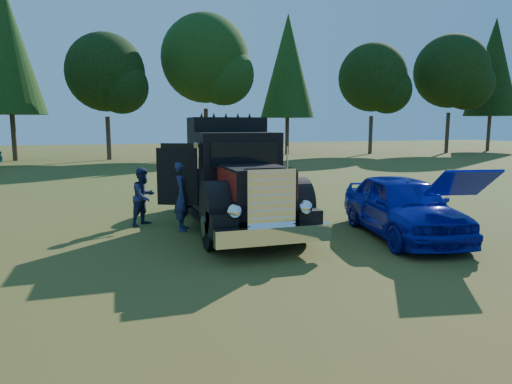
% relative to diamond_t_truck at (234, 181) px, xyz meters
% --- Properties ---
extents(ground, '(120.00, 120.00, 0.00)m').
position_rel_diamond_t_truck_xyz_m(ground, '(0.43, -2.99, -1.28)').
color(ground, '#2F5218').
rests_on(ground, ground).
extents(treeline, '(72.10, 19.12, 13.84)m').
position_rel_diamond_t_truck_xyz_m(treeline, '(0.71, 26.09, 6.43)').
color(treeline, '#2D2116').
rests_on(treeline, ground).
extents(diamond_t_truck, '(3.29, 7.16, 3.00)m').
position_rel_diamond_t_truck_xyz_m(diamond_t_truck, '(0.00, 0.00, 0.00)').
color(diamond_t_truck, black).
rests_on(diamond_t_truck, ground).
extents(hotrod_coupe, '(2.58, 4.82, 1.89)m').
position_rel_diamond_t_truck_xyz_m(hotrod_coupe, '(3.79, -2.26, -0.50)').
color(hotrod_coupe, '#071F99').
rests_on(hotrod_coupe, ground).
extents(spectator_near, '(0.60, 0.77, 1.86)m').
position_rel_diamond_t_truck_xyz_m(spectator_near, '(-1.39, 0.03, -0.35)').
color(spectator_near, '#1B1D3F').
rests_on(spectator_near, ground).
extents(spectator_far, '(0.99, 0.99, 1.62)m').
position_rel_diamond_t_truck_xyz_m(spectator_far, '(-2.34, 1.02, -0.47)').
color(spectator_far, '#1B2040').
rests_on(spectator_far, ground).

